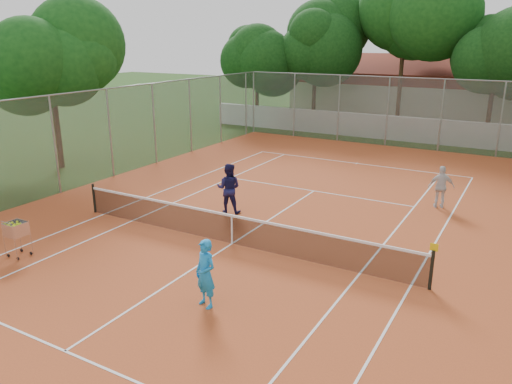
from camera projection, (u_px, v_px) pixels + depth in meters
The scene contains 12 objects.
ground at pixel (232, 244), 15.50m from camera, with size 120.00×120.00×0.00m, color #19370F.
court_pad at pixel (232, 244), 15.50m from camera, with size 18.00×34.00×0.02m, color #B04B22.
court_lines at pixel (232, 244), 15.49m from camera, with size 10.98×23.78×0.01m, color white.
tennis_net at pixel (232, 229), 15.35m from camera, with size 11.88×0.10×0.98m, color black.
perimeter_fence at pixel (231, 183), 14.91m from camera, with size 18.00×34.00×4.00m, color slate.
boundary_wall at pixel (395, 128), 31.05m from camera, with size 26.00×0.30×1.50m, color silver.
clubhouse at pixel (404, 89), 39.87m from camera, with size 16.40×9.00×4.40m, color beige.
tropical_trees at pixel (412, 56), 32.28m from camera, with size 29.00×19.00×10.00m, color black.
player_near at pixel (205, 274), 11.67m from camera, with size 0.61×0.40×1.68m, color #1A8DDE.
player_far_left at pixel (229, 188), 18.01m from camera, with size 0.89×0.69×1.84m, color #171745.
player_far_right at pixel (441, 187), 18.59m from camera, with size 0.94×0.39×1.60m, color silver.
ball_hopper at pixel (17, 238), 14.43m from camera, with size 0.56×0.56×1.16m, color silver.
Camera 1 is at (7.72, -12.08, 6.15)m, focal length 35.00 mm.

